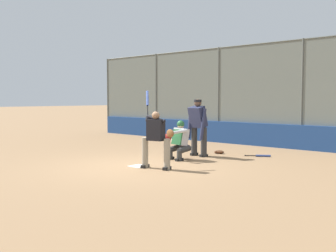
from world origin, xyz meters
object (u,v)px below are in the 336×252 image
at_px(catcher_behind_plate, 179,139).
at_px(spare_bat_by_padding, 261,156).
at_px(batter_at_plate, 156,138).
at_px(umpire_home, 198,126).
at_px(spare_bat_near_backstop, 185,146).
at_px(fielding_glove_on_dirt, 219,152).
at_px(equipment_bag_dugout_side, 160,137).

bearing_deg(catcher_behind_plate, spare_bat_by_padding, -119.02).
xyz_separation_m(batter_at_plate, umpire_home, (0.54, -2.52, 0.16)).
height_order(batter_at_plate, catcher_behind_plate, batter_at_plate).
distance_m(batter_at_plate, spare_bat_near_backstop, 4.81).
height_order(catcher_behind_plate, spare_bat_near_backstop, catcher_behind_plate).
xyz_separation_m(batter_at_plate, fielding_glove_on_dirt, (0.36, -3.47, -0.76)).
bearing_deg(spare_bat_by_padding, fielding_glove_on_dirt, 157.58).
distance_m(spare_bat_near_backstop, equipment_bag_dugout_side, 2.89).
relative_size(batter_at_plate, catcher_behind_plate, 1.74).
height_order(catcher_behind_plate, equipment_bag_dugout_side, catcher_behind_plate).
bearing_deg(umpire_home, equipment_bag_dugout_side, -27.29).
xyz_separation_m(fielding_glove_on_dirt, equipment_bag_dugout_side, (4.55, -2.03, 0.08)).
distance_m(umpire_home, spare_bat_near_backstop, 2.60).
xyz_separation_m(umpire_home, fielding_glove_on_dirt, (-0.18, -0.94, -0.92)).
xyz_separation_m(spare_bat_by_padding, fielding_glove_on_dirt, (1.39, 0.28, 0.02)).
height_order(spare_bat_near_backstop, spare_bat_by_padding, same).
bearing_deg(batter_at_plate, catcher_behind_plate, -83.43).
bearing_deg(equipment_bag_dugout_side, spare_bat_near_backstop, 151.30).
bearing_deg(batter_at_plate, equipment_bag_dugout_side, -60.48).
bearing_deg(fielding_glove_on_dirt, equipment_bag_dugout_side, -24.05).
distance_m(batter_at_plate, equipment_bag_dugout_side, 7.40).
bearing_deg(spare_bat_near_backstop, fielding_glove_on_dirt, -121.37).
bearing_deg(spare_bat_by_padding, spare_bat_near_backstop, 140.29).
bearing_deg(spare_bat_by_padding, catcher_behind_plate, -159.48).
height_order(catcher_behind_plate, fielding_glove_on_dirt, catcher_behind_plate).
relative_size(catcher_behind_plate, fielding_glove_on_dirt, 3.76).
relative_size(catcher_behind_plate, equipment_bag_dugout_side, 0.95).
height_order(umpire_home, fielding_glove_on_dirt, umpire_home).
distance_m(batter_at_plate, fielding_glove_on_dirt, 3.57).
relative_size(batter_at_plate, fielding_glove_on_dirt, 6.54).
height_order(batter_at_plate, fielding_glove_on_dirt, batter_at_plate).
bearing_deg(fielding_glove_on_dirt, spare_bat_near_backstop, -17.68).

